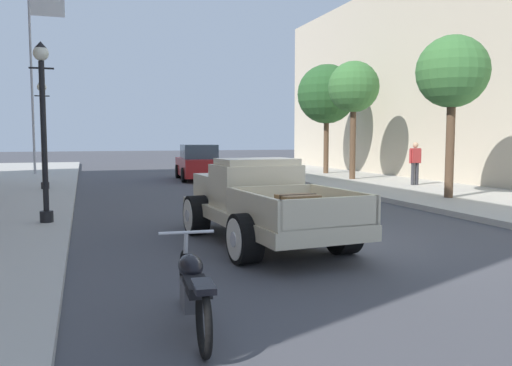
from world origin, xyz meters
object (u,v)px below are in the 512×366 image
object	(u,v)px
street_tree_second	(354,88)
street_tree_third	(327,94)
motorcycle_parked	(193,287)
hotrod_truck_cream	(258,202)
car_background_red	(199,164)
pedestrian_sidewalk_right	(415,161)
flagpole	(36,61)
street_tree_nearest	(452,73)
street_lamp_near	(43,118)
street_lamp_far	(43,126)

from	to	relation	value
street_tree_second	street_tree_third	size ratio (longest dim) A/B	0.93
motorcycle_parked	street_tree_third	xyz separation A→B (m)	(10.81, 19.01, 3.73)
hotrod_truck_cream	car_background_red	size ratio (longest dim) A/B	1.14
hotrod_truck_cream	pedestrian_sidewalk_right	size ratio (longest dim) A/B	3.05
car_background_red	flagpole	xyz separation A→B (m)	(-7.23, 4.53, 5.00)
street_tree_nearest	street_tree_second	xyz separation A→B (m)	(0.73, 7.32, 0.24)
hotrod_truck_cream	flagpole	distance (m)	20.41
pedestrian_sidewalk_right	street_tree_nearest	world-z (taller)	street_tree_nearest
car_background_red	street_tree_nearest	xyz separation A→B (m)	(5.46, -10.76, 3.14)
street_tree_second	street_tree_third	distance (m)	3.80
car_background_red	hotrod_truck_cream	bearing A→B (deg)	-97.70
hotrod_truck_cream	street_lamp_near	distance (m)	5.03
car_background_red	street_tree_nearest	distance (m)	12.47
pedestrian_sidewalk_right	flagpole	distance (m)	18.82
motorcycle_parked	street_tree_second	bearing A→B (deg)	56.08
pedestrian_sidewalk_right	street_tree_second	bearing A→B (deg)	103.83
street_lamp_far	car_background_red	bearing A→B (deg)	31.64
flagpole	motorcycle_parked	bearing A→B (deg)	-82.26
pedestrian_sidewalk_right	street_lamp_far	distance (m)	13.83
car_background_red	pedestrian_sidewalk_right	world-z (taller)	pedestrian_sidewalk_right
motorcycle_parked	car_background_red	world-z (taller)	car_background_red
car_background_red	flagpole	size ratio (longest dim) A/B	0.48
motorcycle_parked	car_background_red	bearing A→B (deg)	77.73
car_background_red	street_tree_nearest	size ratio (longest dim) A/B	0.90
motorcycle_parked	street_lamp_far	bearing A→B (deg)	99.11
motorcycle_parked	car_background_red	distance (m)	19.14
car_background_red	street_lamp_far	size ratio (longest dim) A/B	1.15
pedestrian_sidewalk_right	street_tree_third	bearing A→B (deg)	92.34
hotrod_truck_cream	street_tree_third	size ratio (longest dim) A/B	0.91
car_background_red	pedestrian_sidewalk_right	bearing A→B (deg)	-44.21
street_tree_nearest	street_tree_third	bearing A→B (deg)	83.44
car_background_red	street_tree_third	xyz separation A→B (m)	(6.74, 0.32, 3.40)
pedestrian_sidewalk_right	street_lamp_far	size ratio (longest dim) A/B	0.43
flagpole	street_lamp_far	bearing A→B (deg)	-84.66
motorcycle_parked	flagpole	world-z (taller)	flagpole
street_tree_nearest	motorcycle_parked	bearing A→B (deg)	-140.21
street_lamp_near	flagpole	world-z (taller)	flagpole
car_background_red	street_tree_nearest	world-z (taller)	street_tree_nearest
street_lamp_near	street_tree_nearest	size ratio (longest dim) A/B	0.79
motorcycle_parked	pedestrian_sidewalk_right	xyz separation A→B (m)	(11.10, 11.86, 0.64)
flagpole	street_tree_second	xyz separation A→B (m)	(13.42, -7.97, -1.62)
car_background_red	street_lamp_far	xyz separation A→B (m)	(-6.43, -3.96, 1.62)
street_lamp_far	street_tree_second	distance (m)	12.76
motorcycle_parked	street_tree_nearest	distance (m)	12.88
hotrod_truck_cream	street_tree_second	world-z (taller)	street_tree_second
car_background_red	street_tree_nearest	bearing A→B (deg)	-63.07
street_lamp_far	street_tree_second	size ratio (longest dim) A/B	0.75
car_background_red	street_lamp_far	distance (m)	7.73
flagpole	street_lamp_near	bearing A→B (deg)	-85.36
street_lamp_far	street_tree_third	world-z (taller)	street_tree_third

